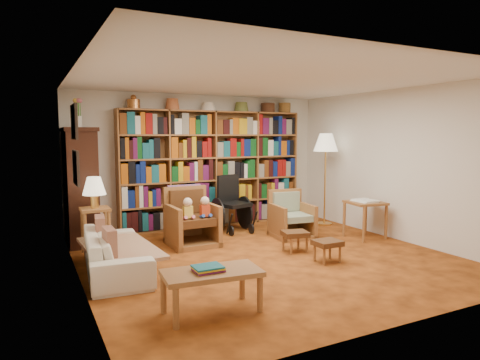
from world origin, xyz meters
TOP-DOWN VIEW (x-y plane):
  - floor at (0.00, 0.00)m, footprint 5.00×5.00m
  - ceiling at (0.00, 0.00)m, footprint 5.00×5.00m
  - wall_back at (0.00, 2.50)m, footprint 5.00×0.00m
  - wall_front at (0.00, -2.50)m, footprint 5.00×0.00m
  - wall_left at (-2.50, 0.00)m, footprint 0.00×5.00m
  - wall_right at (2.50, 0.00)m, footprint 0.00×5.00m
  - bookshelf at (0.20, 2.33)m, footprint 3.60×0.30m
  - curio_cabinet at (-2.25, 2.00)m, footprint 0.50×0.95m
  - framed_pictures at (-2.48, 0.30)m, footprint 0.03×0.52m
  - sofa at (-2.05, 0.26)m, footprint 1.84×0.84m
  - sofa_throw at (-2.00, 0.26)m, footprint 0.89×1.54m
  - cushion_left at (-2.18, 0.61)m, footprint 0.17×0.40m
  - cushion_right at (-2.18, -0.09)m, footprint 0.12×0.36m
  - side_table_lamp at (-2.15, 1.25)m, footprint 0.40×0.40m
  - table_lamp at (-2.15, 1.25)m, footprint 0.33×0.33m
  - armchair_leather at (-0.70, 1.19)m, footprint 0.73×0.79m
  - armchair_sage at (1.00, 0.91)m, footprint 0.71×0.73m
  - wheelchair at (0.31, 1.77)m, footprint 0.61×0.81m
  - floor_lamp at (2.15, 1.41)m, footprint 0.47×0.47m
  - side_table_papers at (2.08, 0.23)m, footprint 0.64×0.64m
  - footstool_a at (0.53, 0.03)m, footprint 0.43×0.39m
  - footstool_b at (0.63, -0.61)m, footprint 0.36×0.30m
  - coffee_table at (-1.44, -1.45)m, footprint 1.00×0.56m

SIDE VIEW (x-z plane):
  - floor at x=0.00m, z-range 0.00..0.00m
  - footstool_b at x=0.63m, z-range 0.10..0.40m
  - footstool_a at x=0.53m, z-range 0.10..0.41m
  - sofa at x=-2.05m, z-range 0.00..0.52m
  - sofa_throw at x=-2.00m, z-range 0.28..0.32m
  - armchair_sage at x=1.00m, z-range -0.09..0.70m
  - coffee_table at x=-1.44m, z-range 0.13..0.61m
  - armchair_leather at x=-0.70m, z-range -0.09..0.84m
  - cushion_left at x=-2.18m, z-range 0.26..0.64m
  - cushion_right at x=-2.18m, z-range 0.27..0.63m
  - wheelchair at x=0.31m, z-range -0.05..0.97m
  - side_table_lamp at x=-2.15m, z-range 0.15..0.84m
  - side_table_papers at x=2.08m, z-range 0.20..0.85m
  - curio_cabinet at x=-2.25m, z-range -0.25..2.15m
  - table_lamp at x=-2.15m, z-range 0.77..1.22m
  - bookshelf at x=0.20m, z-range -0.04..2.38m
  - wall_back at x=0.00m, z-range -1.25..3.75m
  - wall_front at x=0.00m, z-range -1.25..3.75m
  - wall_left at x=-2.50m, z-range -1.25..3.75m
  - wall_right at x=2.50m, z-range -1.25..3.75m
  - floor_lamp at x=2.15m, z-range 0.64..2.42m
  - framed_pictures at x=-2.48m, z-range 1.14..2.11m
  - ceiling at x=0.00m, z-range 2.50..2.50m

